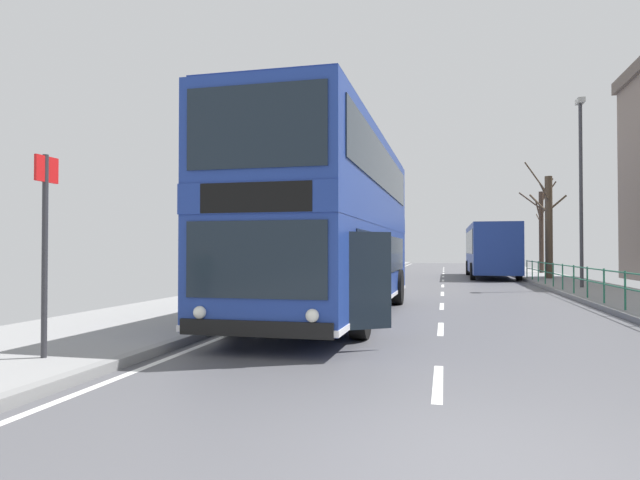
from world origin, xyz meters
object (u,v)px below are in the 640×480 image
(double_decker_bus_main, at_px, (333,223))
(bare_tree_far_01, at_px, (549,225))
(bus_stop_sign_near, at_px, (45,233))
(bare_tree_far_00, at_px, (541,227))
(street_lamp_far_side, at_px, (581,178))
(background_bus_far_lane, at_px, (491,249))

(double_decker_bus_main, bearing_deg, bare_tree_far_01, 66.29)
(double_decker_bus_main, height_order, bus_stop_sign_near, double_decker_bus_main)
(bus_stop_sign_near, xyz_separation_m, bare_tree_far_00, (11.76, 33.18, 1.39))
(street_lamp_far_side, relative_size, bare_tree_far_01, 1.22)
(double_decker_bus_main, xyz_separation_m, background_bus_far_lane, (5.39, 21.87, -0.58))
(background_bus_far_lane, xyz_separation_m, street_lamp_far_side, (2.67, -10.94, 2.86))
(background_bus_far_lane, bearing_deg, bare_tree_far_00, 51.91)
(bus_stop_sign_near, distance_m, bare_tree_far_01, 27.37)
(background_bus_far_lane, bearing_deg, bus_stop_sign_near, -105.87)
(double_decker_bus_main, relative_size, bare_tree_far_00, 1.72)
(background_bus_far_lane, height_order, bare_tree_far_01, bare_tree_far_01)
(bus_stop_sign_near, relative_size, bare_tree_far_01, 0.45)
(background_bus_far_lane, relative_size, bus_stop_sign_near, 3.68)
(bus_stop_sign_near, bearing_deg, background_bus_far_lane, 74.13)
(double_decker_bus_main, distance_m, background_bus_far_lane, 22.53)
(bus_stop_sign_near, distance_m, bare_tree_far_00, 35.23)
(bare_tree_far_00, bearing_deg, bare_tree_far_01, -96.57)
(street_lamp_far_side, xyz_separation_m, bare_tree_far_01, (0.05, 7.53, -1.57))
(bare_tree_far_01, bearing_deg, background_bus_far_lane, 128.55)
(bare_tree_far_00, distance_m, bare_tree_far_01, 8.12)
(street_lamp_far_side, relative_size, bare_tree_far_00, 1.19)
(bare_tree_far_00, bearing_deg, double_decker_bus_main, -108.81)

